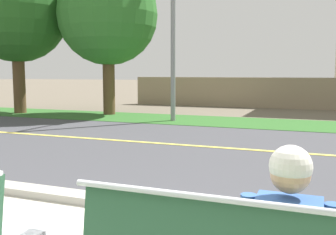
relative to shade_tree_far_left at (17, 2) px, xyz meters
name	(u,v)px	position (x,y,z in m)	size (l,w,h in m)	color
ground_plane	(251,138)	(9.51, -2.68, -4.34)	(140.00, 140.00, 0.00)	#665B4C
curb_edge	(168,210)	(9.51, -8.33, -4.29)	(44.00, 0.30, 0.11)	#ADA89E
street_asphalt	(239,149)	(9.51, -4.18, -4.34)	(52.00, 8.00, 0.01)	#424247
road_centre_line	(239,149)	(9.51, -4.18, -4.33)	(48.00, 0.14, 0.01)	#E0CC4C
far_verge_grass	(266,123)	(9.51, 0.33, -4.33)	(48.00, 2.80, 0.02)	#2D6026
shade_tree_far_left	(17,2)	(0.00, 0.00, 0.00)	(4.05, 4.05, 6.68)	brown
shade_tree_left	(109,7)	(3.58, 0.86, -0.27)	(3.80, 3.80, 6.27)	brown
garden_wall	(267,93)	(8.78, 6.10, -3.64)	(13.00, 0.36, 1.40)	gray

